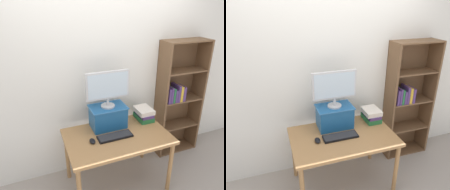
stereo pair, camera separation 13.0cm
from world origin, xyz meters
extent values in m
plane|color=#9E9389|center=(0.00, 0.00, 0.00)|extent=(12.00, 12.00, 0.00)
cube|color=silver|center=(0.00, 0.53, 1.30)|extent=(7.00, 0.08, 2.60)
cube|color=#9E7042|center=(0.00, 0.00, 0.72)|extent=(1.21, 0.76, 0.04)
cylinder|color=#9E7042|center=(0.56, -0.33, 0.35)|extent=(0.05, 0.05, 0.70)
cylinder|color=#9E7042|center=(-0.56, 0.33, 0.35)|extent=(0.05, 0.05, 0.70)
cylinder|color=#9E7042|center=(0.56, 0.33, 0.35)|extent=(0.05, 0.05, 0.70)
cube|color=brown|center=(0.81, 0.35, 0.86)|extent=(0.03, 0.28, 1.72)
cube|color=brown|center=(1.45, 0.35, 0.86)|extent=(0.03, 0.28, 1.72)
cube|color=brown|center=(1.13, 0.48, 0.86)|extent=(0.67, 0.01, 1.72)
cube|color=brown|center=(1.13, 0.35, 0.01)|extent=(0.62, 0.27, 0.02)
cube|color=brown|center=(1.13, 0.35, 0.44)|extent=(0.62, 0.27, 0.02)
cube|color=brown|center=(1.13, 0.35, 0.87)|extent=(0.62, 0.27, 0.02)
cube|color=brown|center=(1.13, 0.35, 1.30)|extent=(0.62, 0.27, 0.02)
cube|color=brown|center=(1.13, 0.35, 1.71)|extent=(0.62, 0.27, 0.02)
cube|color=#4C336B|center=(0.87, 0.32, 0.99)|extent=(0.04, 0.20, 0.21)
cube|color=#4C336B|center=(0.91, 0.32, 0.99)|extent=(0.03, 0.20, 0.23)
cube|color=#236B38|center=(0.95, 0.32, 0.98)|extent=(0.03, 0.20, 0.21)
cube|color=#4C336B|center=(0.99, 0.32, 0.97)|extent=(0.03, 0.20, 0.18)
cube|color=#4C336B|center=(1.03, 0.32, 1.00)|extent=(0.03, 0.20, 0.24)
cube|color=gold|center=(1.07, 0.32, 0.99)|extent=(0.04, 0.20, 0.22)
cube|color=#4C336B|center=(1.12, 0.32, 0.98)|extent=(0.04, 0.20, 0.21)
cube|color=#195189|center=(-0.03, 0.22, 0.88)|extent=(0.42, 0.27, 0.28)
cube|color=#2D669E|center=(-0.03, 0.22, 1.01)|extent=(0.44, 0.29, 0.01)
cylinder|color=#B7B7BA|center=(-0.03, 0.22, 1.03)|extent=(0.17, 0.17, 0.02)
cylinder|color=#B7B7BA|center=(-0.03, 0.22, 1.08)|extent=(0.03, 0.03, 0.09)
cube|color=#B7B7BA|center=(-0.03, 0.22, 1.29)|extent=(0.53, 0.04, 0.33)
cube|color=silver|center=(-0.03, 0.20, 1.29)|extent=(0.49, 0.00, 0.29)
cube|color=black|center=(-0.04, -0.03, 0.75)|extent=(0.41, 0.15, 0.02)
cube|color=#28282B|center=(-0.04, -0.03, 0.76)|extent=(0.38, 0.13, 0.00)
ellipsoid|color=black|center=(-0.31, -0.03, 0.76)|extent=(0.06, 0.10, 0.04)
cube|color=#236B38|center=(0.47, 0.22, 0.77)|extent=(0.18, 0.27, 0.07)
cube|color=#4C336B|center=(0.47, 0.21, 0.82)|extent=(0.16, 0.26, 0.04)
cube|color=silver|center=(0.47, 0.22, 0.87)|extent=(0.20, 0.25, 0.06)
camera|label=1|loc=(-0.85, -1.98, 2.20)|focal=35.00mm
camera|label=2|loc=(-0.73, -2.02, 2.20)|focal=35.00mm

